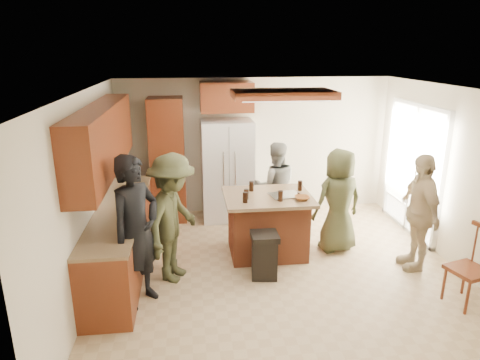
{
  "coord_description": "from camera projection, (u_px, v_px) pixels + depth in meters",
  "views": [
    {
      "loc": [
        -1.21,
        -5.22,
        3.0
      ],
      "look_at": [
        -0.49,
        0.72,
        1.15
      ],
      "focal_mm": 32.0,
      "sensor_mm": 36.0,
      "label": 1
    }
  ],
  "objects": [
    {
      "name": "person_front_left",
      "position": [
        136.0,
        232.0,
        5.03
      ],
      "size": [
        0.82,
        0.84,
        1.87
      ],
      "primitive_type": "imported",
      "rotation": [
        0.0,
        0.0,
        0.87
      ],
      "color": "black",
      "rests_on": "ground"
    },
    {
      "name": "person_behind_left",
      "position": [
        275.0,
        186.0,
        7.23
      ],
      "size": [
        0.76,
        0.48,
        1.52
      ],
      "primitive_type": "imported",
      "rotation": [
        0.0,
        0.0,
        3.1
      ],
      "color": "gray",
      "rests_on": "ground"
    },
    {
      "name": "person_behind_right",
      "position": [
        338.0,
        201.0,
        6.43
      ],
      "size": [
        0.88,
        0.67,
        1.6
      ],
      "primitive_type": "imported",
      "rotation": [
        0.0,
        0.0,
        3.37
      ],
      "color": "#373B22",
      "rests_on": "ground"
    },
    {
      "name": "person_side_right",
      "position": [
        419.0,
        212.0,
        5.91
      ],
      "size": [
        0.56,
        1.0,
        1.66
      ],
      "primitive_type": "imported",
      "rotation": [
        0.0,
        0.0,
        -1.63
      ],
      "color": "tan",
      "rests_on": "ground"
    },
    {
      "name": "person_counter",
      "position": [
        173.0,
        218.0,
        5.6
      ],
      "size": [
        0.93,
        1.24,
        1.74
      ],
      "primitive_type": "imported",
      "rotation": [
        0.0,
        0.0,
        1.15
      ],
      "color": "#383B22",
      "rests_on": "ground"
    },
    {
      "name": "left_cabinetry",
      "position": [
        115.0,
        205.0,
        5.82
      ],
      "size": [
        0.64,
        3.0,
        2.3
      ],
      "color": "maroon",
      "rests_on": "ground"
    },
    {
      "name": "back_wall_units",
      "position": [
        182.0,
        144.0,
        7.51
      ],
      "size": [
        1.8,
        0.6,
        2.45
      ],
      "color": "maroon",
      "rests_on": "ground"
    },
    {
      "name": "refrigerator",
      "position": [
        227.0,
        170.0,
        7.66
      ],
      "size": [
        0.9,
        0.76,
        1.8
      ],
      "color": "white",
      "rests_on": "ground"
    },
    {
      "name": "kitchen_island",
      "position": [
        267.0,
        224.0,
        6.41
      ],
      "size": [
        1.28,
        1.03,
        0.93
      ],
      "color": "brown",
      "rests_on": "ground"
    },
    {
      "name": "island_items",
      "position": [
        282.0,
        195.0,
        6.19
      ],
      "size": [
        0.97,
        0.63,
        0.15
      ],
      "color": "silver",
      "rests_on": "kitchen_island"
    },
    {
      "name": "trash_bin",
      "position": [
        264.0,
        255.0,
        5.79
      ],
      "size": [
        0.38,
        0.38,
        0.63
      ],
      "color": "black",
      "rests_on": "ground"
    },
    {
      "name": "spindle_chair",
      "position": [
        470.0,
        270.0,
        5.13
      ],
      "size": [
        0.52,
        0.52,
        0.99
      ],
      "color": "maroon",
      "rests_on": "ground"
    }
  ]
}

